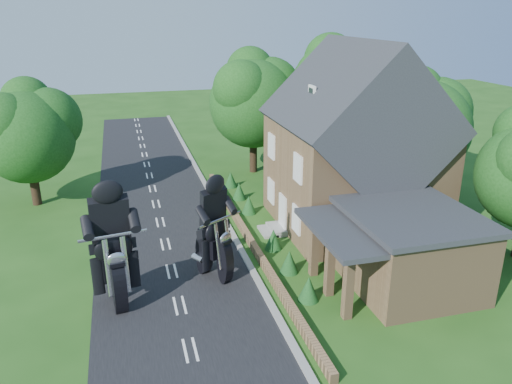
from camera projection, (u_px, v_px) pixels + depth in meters
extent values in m
plane|color=#1E4814|center=(180.00, 306.00, 20.68)|extent=(120.00, 120.00, 0.00)
cube|color=black|center=(180.00, 305.00, 20.68)|extent=(7.00, 80.00, 0.02)
cube|color=gray|center=(264.00, 292.00, 21.57)|extent=(0.30, 80.00, 0.12)
cube|color=olive|center=(250.00, 240.00, 26.21)|extent=(0.30, 22.00, 0.40)
cube|color=olive|center=(353.00, 174.00, 27.70)|extent=(8.00, 8.00, 6.00)
cube|color=#24272B|center=(356.00, 120.00, 26.68)|extent=(8.48, 8.64, 8.48)
cube|color=olive|center=(395.00, 58.00, 26.09)|extent=(0.60, 0.90, 1.60)
cube|color=white|center=(312.00, 94.00, 25.52)|extent=(0.12, 0.80, 0.90)
cube|color=black|center=(311.00, 94.00, 25.51)|extent=(0.04, 0.55, 0.65)
cube|color=white|center=(283.00, 213.00, 27.36)|extent=(0.10, 1.10, 2.10)
cube|color=gray|center=(276.00, 229.00, 27.58)|extent=(0.80, 1.60, 0.30)
cube|color=gray|center=(268.00, 231.00, 27.49)|extent=(0.80, 1.60, 0.15)
cube|color=white|center=(296.00, 219.00, 25.18)|extent=(0.10, 1.10, 1.40)
cube|color=black|center=(296.00, 219.00, 25.17)|extent=(0.04, 0.92, 1.22)
cube|color=white|center=(271.00, 191.00, 29.17)|extent=(0.10, 1.10, 1.40)
cube|color=black|center=(271.00, 191.00, 29.16)|extent=(0.04, 0.92, 1.22)
cube|color=white|center=(298.00, 168.00, 24.26)|extent=(0.10, 1.10, 1.40)
cube|color=black|center=(297.00, 168.00, 24.25)|extent=(0.04, 0.92, 1.22)
cube|color=white|center=(271.00, 146.00, 28.25)|extent=(0.10, 1.10, 1.40)
cube|color=black|center=(271.00, 146.00, 28.24)|extent=(0.04, 0.92, 1.22)
cube|color=olive|center=(408.00, 251.00, 21.89)|extent=(5.00, 5.60, 3.20)
cube|color=#24272B|center=(412.00, 215.00, 21.31)|extent=(5.30, 5.94, 0.24)
cube|color=#24272B|center=(345.00, 230.00, 20.66)|extent=(2.60, 5.32, 0.22)
cube|color=olive|center=(348.00, 287.00, 19.41)|extent=(0.35, 0.35, 2.80)
cube|color=olive|center=(330.00, 265.00, 21.04)|extent=(0.35, 0.35, 2.80)
cube|color=olive|center=(314.00, 247.00, 22.67)|extent=(0.35, 0.35, 2.80)
cylinder|color=black|center=(420.00, 177.00, 31.97)|extent=(0.56, 0.56, 3.00)
sphere|color=#144112|center=(425.00, 129.00, 30.90)|extent=(6.00, 6.00, 6.00)
sphere|color=#144112|center=(440.00, 111.00, 31.47)|extent=(4.32, 4.32, 4.32)
sphere|color=#144112|center=(421.00, 113.00, 29.41)|extent=(3.72, 3.72, 3.72)
sphere|color=#144112|center=(420.00, 92.00, 31.29)|extent=(3.30, 3.30, 3.30)
cylinder|color=black|center=(336.00, 146.00, 38.05)|extent=(0.56, 0.56, 3.60)
sphere|color=#144112|center=(339.00, 97.00, 36.76)|extent=(7.20, 7.20, 7.20)
sphere|color=#144112|center=(355.00, 80.00, 37.45)|extent=(5.18, 5.18, 5.18)
sphere|color=#144112|center=(330.00, 79.00, 34.98)|extent=(4.46, 4.46, 4.46)
sphere|color=#144112|center=(334.00, 60.00, 37.23)|extent=(3.96, 3.96, 3.96)
cylinder|color=black|center=(257.00, 150.00, 37.50)|extent=(0.56, 0.56, 3.40)
sphere|color=#144112|center=(257.00, 104.00, 36.32)|extent=(6.40, 6.40, 6.40)
sphere|color=#144112|center=(273.00, 88.00, 36.93)|extent=(4.61, 4.61, 4.61)
sphere|color=#144112|center=(245.00, 88.00, 34.73)|extent=(3.97, 3.97, 3.97)
sphere|color=#144112|center=(254.00, 70.00, 36.74)|extent=(3.52, 3.52, 3.52)
cylinder|color=black|center=(38.00, 183.00, 31.16)|extent=(0.56, 0.56, 2.80)
sphere|color=#144112|center=(31.00, 137.00, 30.15)|extent=(5.60, 5.60, 5.60)
sphere|color=#144112|center=(52.00, 120.00, 30.69)|extent=(4.03, 4.03, 4.03)
sphere|color=#144112|center=(8.00, 122.00, 28.77)|extent=(3.47, 3.47, 3.47)
sphere|color=#144112|center=(31.00, 101.00, 30.53)|extent=(3.08, 3.08, 3.08)
cone|color=#133E17|center=(309.00, 289.00, 20.90)|extent=(0.90, 0.90, 1.10)
cone|color=#133E17|center=(289.00, 262.00, 23.17)|extent=(0.90, 0.90, 1.10)
cone|color=#133E17|center=(273.00, 239.00, 25.44)|extent=(0.90, 0.90, 1.10)
cone|color=#133E17|center=(249.00, 205.00, 29.97)|extent=(0.90, 0.90, 1.10)
cone|color=#133E17|center=(239.00, 191.00, 32.24)|extent=(0.90, 0.90, 1.10)
cone|color=#133E17|center=(231.00, 179.00, 34.50)|extent=(0.90, 0.90, 1.10)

